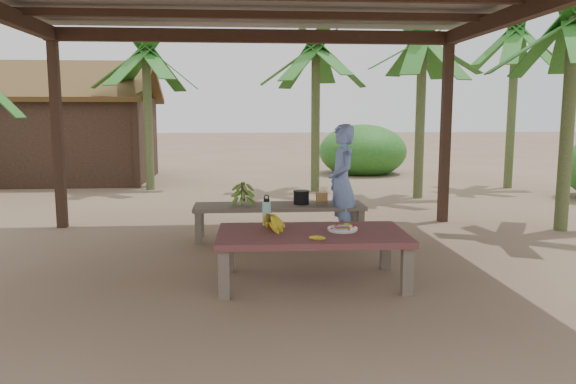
{
  "coord_description": "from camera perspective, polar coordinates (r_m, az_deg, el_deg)",
  "views": [
    {
      "loc": [
        -0.2,
        -5.85,
        1.64
      ],
      "look_at": [
        0.27,
        0.02,
        0.8
      ],
      "focal_mm": 35.0,
      "sensor_mm": 36.0,
      "label": 1
    }
  ],
  "objects": [
    {
      "name": "ground",
      "position": [
        6.07,
        -2.53,
        -7.54
      ],
      "size": [
        80.0,
        80.0,
        0.0
      ],
      "primitive_type": "plane",
      "color": "brown",
      "rests_on": "ground"
    },
    {
      "name": "cooking_pot",
      "position": [
        7.3,
        1.36,
        -0.58
      ],
      "size": [
        0.2,
        0.2,
        0.17
      ],
      "primitive_type": "cylinder",
      "color": "black",
      "rests_on": "bench"
    },
    {
      "name": "banana_plant_n",
      "position": [
        11.7,
        2.85,
        13.29
      ],
      "size": [
        1.8,
        1.8,
        3.19
      ],
      "color": "#596638",
      "rests_on": "ground"
    },
    {
      "name": "skewer_rack",
      "position": [
        7.27,
        3.45,
        -0.36
      ],
      "size": [
        0.18,
        0.08,
        0.24
      ],
      "primitive_type": null,
      "rotation": [
        0.0,
        0.0,
        0.0
      ],
      "color": "#A57F47",
      "rests_on": "bench"
    },
    {
      "name": "bench",
      "position": [
        7.29,
        -0.89,
        -1.72
      ],
      "size": [
        2.2,
        0.6,
        0.45
      ],
      "rotation": [
        0.0,
        0.0,
        0.0
      ],
      "color": "brown",
      "rests_on": "ground"
    },
    {
      "name": "ripe_banana_bunch",
      "position": [
        5.41,
        -2.05,
        -3.06
      ],
      "size": [
        0.37,
        0.34,
        0.18
      ],
      "primitive_type": null,
      "rotation": [
        0.0,
        0.0,
        0.33
      ],
      "color": "yellow",
      "rests_on": "work_table"
    },
    {
      "name": "water_flask",
      "position": [
        5.68,
        -2.19,
        -2.09
      ],
      "size": [
        0.09,
        0.09,
        0.32
      ],
      "color": "#40C7B5",
      "rests_on": "work_table"
    },
    {
      "name": "banana_plant_nw",
      "position": [
        12.29,
        -14.21,
        12.64
      ],
      "size": [
        1.8,
        1.8,
        3.15
      ],
      "color": "#596638",
      "rests_on": "ground"
    },
    {
      "name": "banana_plant_e",
      "position": [
        8.65,
        27.02,
        13.75
      ],
      "size": [
        1.8,
        1.8,
        3.11
      ],
      "color": "#596638",
      "rests_on": "ground"
    },
    {
      "name": "banana_plant_far",
      "position": [
        13.13,
        22.1,
        13.8
      ],
      "size": [
        1.8,
        1.8,
        3.58
      ],
      "color": "#596638",
      "rests_on": "ground"
    },
    {
      "name": "loose_banana_side",
      "position": [
        5.59,
        6.18,
        -3.44
      ],
      "size": [
        0.11,
        0.14,
        0.04
      ],
      "primitive_type": "ellipsoid",
      "rotation": [
        0.0,
        0.0,
        0.57
      ],
      "color": "yellow",
      "rests_on": "work_table"
    },
    {
      "name": "loose_banana_front",
      "position": [
        5.04,
        3.0,
        -4.69
      ],
      "size": [
        0.17,
        0.08,
        0.04
      ],
      "primitive_type": "ellipsoid",
      "rotation": [
        0.0,
        0.0,
        1.82
      ],
      "color": "yellow",
      "rests_on": "work_table"
    },
    {
      "name": "plate",
      "position": [
        5.45,
        5.56,
        -3.79
      ],
      "size": [
        0.29,
        0.29,
        0.04
      ],
      "color": "white",
      "rests_on": "work_table"
    },
    {
      "name": "work_table",
      "position": [
        5.4,
        2.43,
        -4.75
      ],
      "size": [
        1.82,
        1.04,
        0.5
      ],
      "rotation": [
        0.0,
        0.0,
        -0.02
      ],
      "color": "brown",
      "rests_on": "ground"
    },
    {
      "name": "hut",
      "position": [
        14.51,
        -21.92,
        5.41
      ],
      "size": [
        4.4,
        3.43,
        2.85
      ],
      "color": "black",
      "rests_on": "ground"
    },
    {
      "name": "banana_plant_ne",
      "position": [
        11.05,
        13.49,
        13.64
      ],
      "size": [
        1.8,
        1.8,
        3.24
      ],
      "color": "#596638",
      "rests_on": "ground"
    },
    {
      "name": "green_banana_stalk",
      "position": [
        7.24,
        -4.59,
        -0.12
      ],
      "size": [
        0.27,
        0.27,
        0.31
      ],
      "primitive_type": null,
      "rotation": [
        0.0,
        0.0,
        0.0
      ],
      "color": "#598C2D",
      "rests_on": "bench"
    },
    {
      "name": "woman",
      "position": [
        7.2,
        5.49,
        0.95
      ],
      "size": [
        0.42,
        0.58,
        1.49
      ],
      "primitive_type": "imported",
      "rotation": [
        0.0,
        0.0,
        -1.45
      ],
      "color": "#677FC4",
      "rests_on": "ground"
    }
  ]
}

